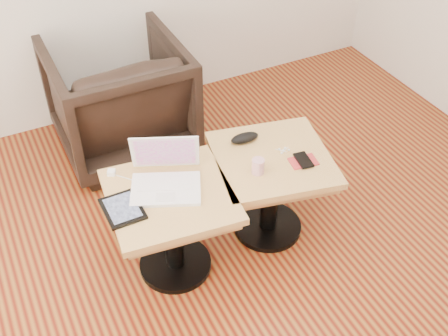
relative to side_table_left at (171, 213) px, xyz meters
name	(u,v)px	position (x,y,z in m)	size (l,w,h in m)	color
room_shell	(263,116)	(0.14, -0.62, 0.94)	(4.52, 4.52, 2.71)	#59150B
side_table_left	(171,213)	(0.00, 0.00, 0.00)	(0.66, 0.66, 0.55)	black
side_table_right	(271,176)	(0.60, 0.02, 0.00)	(0.71, 0.71, 0.55)	black
laptop	(166,177)	(0.01, 0.07, 0.18)	(0.43, 0.41, 0.24)	white
tablet	(122,209)	(-0.24, -0.01, 0.14)	(0.18, 0.22, 0.02)	black
charging_adapter	(111,172)	(-0.21, 0.26, 0.15)	(0.04, 0.04, 0.02)	white
glasses_case	(245,138)	(0.52, 0.20, 0.16)	(0.16, 0.07, 0.05)	black
striped_cup	(258,166)	(0.46, -0.05, 0.18)	(0.06, 0.06, 0.08)	#C04864
earbuds_tangle	(284,150)	(0.67, 0.04, 0.14)	(0.07, 0.05, 0.01)	white
phone_on_sleeve	(303,161)	(0.72, -0.09, 0.14)	(0.15, 0.13, 0.02)	#A52320
armchair	(119,99)	(0.11, 1.15, -0.02)	(0.83, 0.85, 0.78)	black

